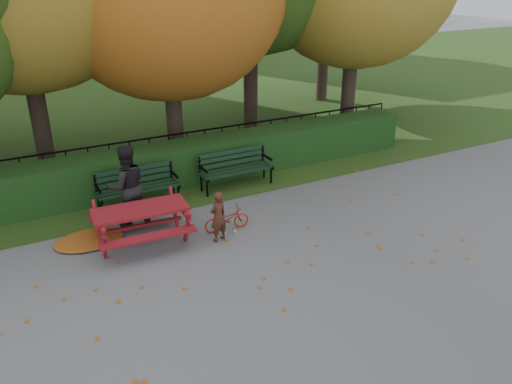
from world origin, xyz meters
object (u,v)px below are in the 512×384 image
adult (127,186)px  bicycle (227,219)px  bench_right (235,166)px  bench_left (137,184)px  child (218,217)px  picnic_table (141,216)px

adult → bicycle: size_ratio=1.84×
bench_right → adult: adult is taller
bench_left → child: (0.95, -2.28, -0.00)m
bench_right → bicycle: 2.28m
adult → bicycle: bearing=145.0°
picnic_table → child: size_ratio=1.78×
picnic_table → adult: size_ratio=1.07×
bench_left → adult: bearing=-116.0°
bench_left → picnic_table: size_ratio=0.98×
child → bicycle: (0.32, 0.31, -0.27)m
picnic_table → adult: adult is taller
child → adult: (-1.34, 1.48, 0.34)m
child → bench_left: bearing=-84.9°
bench_left → bicycle: 2.35m
child → adult: adult is taller
picnic_table → adult: (0.00, 0.89, 0.28)m
bench_left → bench_right: 2.40m
bench_right → picnic_table: bench_right is taller
bench_right → bicycle: bearing=-120.0°
picnic_table → bicycle: size_ratio=1.97×
picnic_table → adult: 0.94m
picnic_table → bicycle: (1.66, -0.27, -0.34)m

